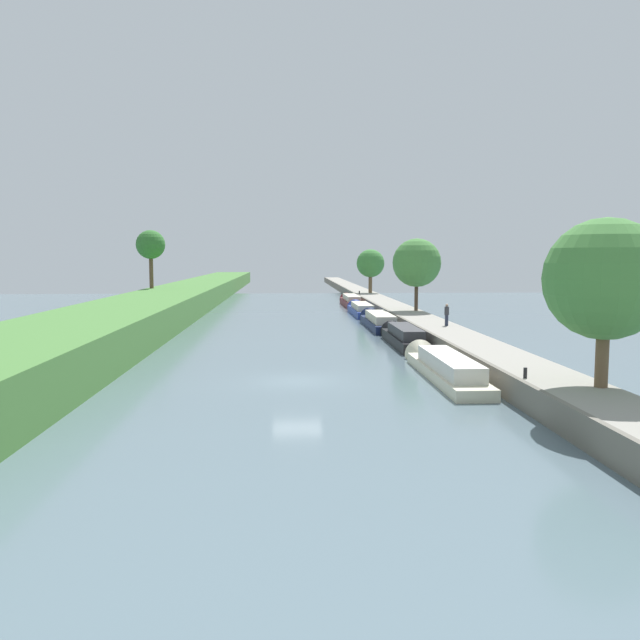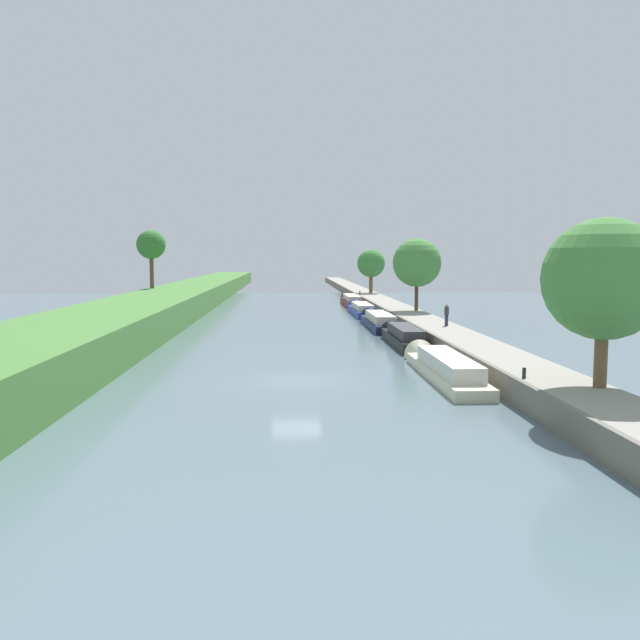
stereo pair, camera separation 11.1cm
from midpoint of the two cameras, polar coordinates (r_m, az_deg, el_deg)
ground_plane at (r=33.33m, az=-2.00°, el=-5.38°), size 160.00×160.00×0.00m
left_grassy_bank at (r=35.55m, az=-24.26°, el=-3.14°), size 8.13×260.00×2.50m
right_towpath at (r=35.16m, az=16.29°, el=-4.07°), size 3.26×260.00×1.15m
stone_quay at (r=34.62m, az=13.55°, el=-4.11°), size 0.25×260.00×1.20m
narrowboat_cream at (r=35.07m, az=10.78°, el=-4.05°), size 1.96×12.42×1.98m
narrowboat_black at (r=47.27m, az=7.32°, el=-1.45°), size 1.83×10.51×1.94m
narrowboat_navy at (r=58.65m, az=5.17°, el=-0.09°), size 2.10×12.05×2.04m
narrowboat_blue at (r=71.54m, az=3.66°, el=0.92°), size 2.01×11.74×1.92m
narrowboat_maroon at (r=84.75m, az=2.77°, el=1.69°), size 1.97×12.28×1.97m
tree_rightbank_near at (r=27.87m, az=23.78°, el=3.28°), size 4.82×4.82×6.72m
tree_rightbank_midnear at (r=63.08m, az=8.56°, el=4.98°), size 4.65×4.65×6.93m
tree_rightbank_midfar at (r=93.47m, az=4.54°, el=4.96°), size 4.00×4.00×6.24m
tree_leftbank_downstream at (r=81.23m, az=-14.57°, el=6.38°), size 3.47×3.47×7.02m
person_walking at (r=49.71m, az=11.12°, el=0.50°), size 0.34×0.34×1.66m
mooring_bollard_near at (r=29.24m, az=17.59°, el=-4.45°), size 0.16×0.16×0.45m
mooring_bollard_far at (r=90.51m, az=3.55°, el=2.43°), size 0.16×0.16×0.45m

